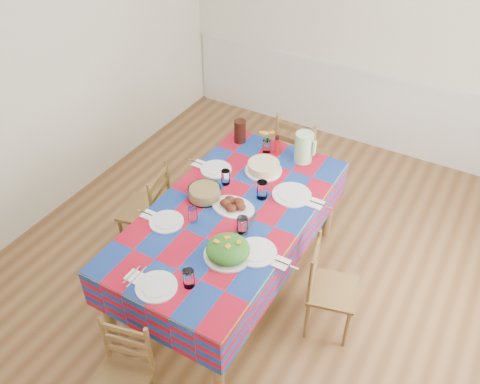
# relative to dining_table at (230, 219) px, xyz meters

# --- Properties ---
(room) EXTENTS (4.58, 5.08, 2.78)m
(room) POSITION_rel_dining_table_xyz_m (0.16, 0.25, 0.61)
(room) COLOR brown
(room) RESTS_ON ground
(wainscot) EXTENTS (4.41, 0.06, 0.92)m
(wainscot) POSITION_rel_dining_table_xyz_m (0.16, 2.74, -0.26)
(wainscot) COLOR silver
(wainscot) RESTS_ON room
(dining_table) EXTENTS (1.16, 2.15, 0.84)m
(dining_table) POSITION_rel_dining_table_xyz_m (0.00, 0.00, 0.00)
(dining_table) COLOR brown
(dining_table) RESTS_ON room
(setting_near_head) EXTENTS (0.46, 0.31, 0.14)m
(setting_near_head) POSITION_rel_dining_table_xyz_m (0.03, -0.87, 0.12)
(setting_near_head) COLOR white
(setting_near_head) RESTS_ON dining_table
(setting_left_near) EXTENTS (0.48, 0.29, 0.13)m
(setting_left_near) POSITION_rel_dining_table_xyz_m (-0.29, -0.32, 0.12)
(setting_left_near) COLOR white
(setting_left_near) RESTS_ON dining_table
(setting_left_far) EXTENTS (0.49, 0.29, 0.13)m
(setting_left_far) POSITION_rel_dining_table_xyz_m (-0.32, 0.35, 0.12)
(setting_left_far) COLOR white
(setting_left_far) RESTS_ON dining_table
(setting_right_near) EXTENTS (0.56, 0.32, 0.14)m
(setting_right_near) POSITION_rel_dining_table_xyz_m (0.33, -0.25, 0.13)
(setting_right_near) COLOR white
(setting_right_near) RESTS_ON dining_table
(setting_right_far) EXTENTS (0.60, 0.35, 0.15)m
(setting_right_far) POSITION_rel_dining_table_xyz_m (0.27, 0.36, 0.13)
(setting_right_far) COLOR white
(setting_right_far) RESTS_ON dining_table
(meat_platter) EXTENTS (0.36, 0.26, 0.07)m
(meat_platter) POSITION_rel_dining_table_xyz_m (0.01, 0.04, 0.12)
(meat_platter) COLOR white
(meat_platter) RESTS_ON dining_table
(salad_platter) EXTENTS (0.35, 0.35, 0.15)m
(salad_platter) POSITION_rel_dining_table_xyz_m (0.23, -0.42, 0.15)
(salad_platter) COLOR white
(salad_platter) RESTS_ON dining_table
(pasta_bowl) EXTENTS (0.27, 0.27, 0.10)m
(pasta_bowl) POSITION_rel_dining_table_xyz_m (-0.26, 0.03, 0.14)
(pasta_bowl) COLOR white
(pasta_bowl) RESTS_ON dining_table
(cake) EXTENTS (0.32, 0.32, 0.09)m
(cake) POSITION_rel_dining_table_xyz_m (-0.02, 0.59, 0.14)
(cake) COLOR white
(cake) RESTS_ON dining_table
(serving_utensils) EXTENTS (0.17, 0.38, 0.01)m
(serving_utensils) POSITION_rel_dining_table_xyz_m (0.19, -0.13, 0.10)
(serving_utensils) COLOR black
(serving_utensils) RESTS_ON dining_table
(flower_vase) EXTENTS (0.14, 0.12, 0.23)m
(flower_vase) POSITION_rel_dining_table_xyz_m (-0.13, 0.86, 0.19)
(flower_vase) COLOR white
(flower_vase) RESTS_ON dining_table
(hot_sauce) EXTENTS (0.04, 0.04, 0.18)m
(hot_sauce) POSITION_rel_dining_table_xyz_m (-0.04, 0.89, 0.19)
(hot_sauce) COLOR red
(hot_sauce) RESTS_ON dining_table
(green_pitcher) EXTENTS (0.16, 0.16, 0.28)m
(green_pitcher) POSITION_rel_dining_table_xyz_m (0.21, 0.90, 0.23)
(green_pitcher) COLOR #A5D697
(green_pitcher) RESTS_ON dining_table
(tea_pitcher) EXTENTS (0.11, 0.11, 0.22)m
(tea_pitcher) POSITION_rel_dining_table_xyz_m (-0.43, 0.89, 0.20)
(tea_pitcher) COLOR black
(tea_pitcher) RESTS_ON dining_table
(name_card) EXTENTS (0.08, 0.03, 0.02)m
(name_card) POSITION_rel_dining_table_xyz_m (0.01, -1.01, 0.10)
(name_card) COLOR white
(name_card) RESTS_ON dining_table
(chair_near) EXTENTS (0.44, 0.43, 0.84)m
(chair_near) POSITION_rel_dining_table_xyz_m (-0.01, -1.37, -0.33)
(chair_near) COLOR brown
(chair_near) RESTS_ON room
(chair_far) EXTENTS (0.48, 0.46, 1.02)m
(chair_far) POSITION_rel_dining_table_xyz_m (-0.00, 1.36, -0.24)
(chair_far) COLOR brown
(chair_far) RESTS_ON room
(chair_left) EXTENTS (0.47, 0.48, 0.92)m
(chair_left) POSITION_rel_dining_table_xyz_m (-0.86, 0.01, -0.29)
(chair_left) COLOR brown
(chair_left) RESTS_ON room
(chair_right) EXTENTS (0.45, 0.46, 0.86)m
(chair_right) POSITION_rel_dining_table_xyz_m (0.87, -0.01, -0.32)
(chair_right) COLOR brown
(chair_right) RESTS_ON room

